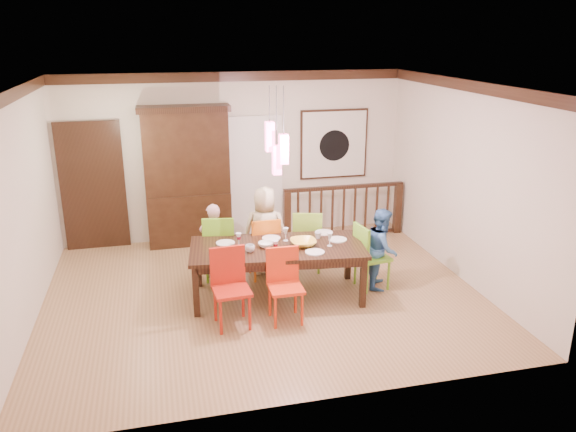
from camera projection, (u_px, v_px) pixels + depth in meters
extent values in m
plane|color=#967148|center=(263.00, 294.00, 7.95)|extent=(6.00, 6.00, 0.00)
plane|color=white|center=(260.00, 85.00, 7.04)|extent=(6.00, 6.00, 0.00)
plane|color=beige|center=(235.00, 157.00, 9.81)|extent=(6.00, 0.00, 6.00)
plane|color=beige|center=(20.00, 212.00, 6.84)|extent=(0.00, 5.00, 5.00)
plane|color=beige|center=(464.00, 182.00, 8.16)|extent=(0.00, 5.00, 5.00)
cube|color=black|center=(93.00, 188.00, 9.36)|extent=(1.04, 0.07, 2.24)
cube|color=silver|center=(255.00, 178.00, 9.98)|extent=(0.97, 0.05, 2.22)
cube|color=black|center=(334.00, 144.00, 10.13)|extent=(1.25, 0.04, 1.25)
cube|color=silver|center=(334.00, 144.00, 10.11)|extent=(1.18, 0.02, 1.18)
cylinder|color=black|center=(334.00, 146.00, 10.10)|extent=(0.56, 0.01, 0.56)
cube|color=#E54480|center=(270.00, 137.00, 7.22)|extent=(0.11, 0.11, 0.38)
cylinder|color=black|center=(269.00, 104.00, 7.08)|extent=(0.01, 0.01, 0.46)
cube|color=#E54480|center=(284.00, 149.00, 7.21)|extent=(0.11, 0.11, 0.38)
cylinder|color=black|center=(284.00, 110.00, 7.05)|extent=(0.01, 0.01, 0.61)
cube|color=#E54480|center=(277.00, 160.00, 7.28)|extent=(0.11, 0.11, 0.38)
cylinder|color=black|center=(276.00, 116.00, 7.10)|extent=(0.01, 0.01, 0.76)
cube|color=black|center=(277.00, 248.00, 7.67)|extent=(2.47, 1.34, 0.05)
cube|color=black|center=(195.00, 267.00, 7.96)|extent=(0.09, 0.09, 0.70)
cube|color=black|center=(342.00, 254.00, 8.45)|extent=(0.09, 0.09, 0.70)
cube|color=black|center=(201.00, 296.00, 7.12)|extent=(0.09, 0.09, 0.70)
cube|color=black|center=(364.00, 279.00, 7.60)|extent=(0.09, 0.09, 0.70)
cube|color=black|center=(270.00, 241.00, 8.13)|extent=(2.15, 0.29, 0.10)
cube|color=black|center=(285.00, 266.00, 7.25)|extent=(2.15, 0.29, 0.10)
cube|color=#6FC123|center=(220.00, 247.00, 8.33)|extent=(0.52, 0.52, 0.04)
cube|color=#6FC123|center=(219.00, 230.00, 8.24)|extent=(0.46, 0.12, 0.50)
cylinder|color=#6FC123|center=(209.00, 269.00, 8.20)|extent=(0.04, 0.04, 0.48)
cylinder|color=#6FC123|center=(234.00, 266.00, 8.28)|extent=(0.04, 0.04, 0.48)
cylinder|color=#6FC123|center=(207.00, 259.00, 8.54)|extent=(0.04, 0.04, 0.48)
cylinder|color=#6FC123|center=(231.00, 257.00, 8.62)|extent=(0.04, 0.04, 0.48)
cube|color=orange|center=(263.00, 248.00, 8.39)|extent=(0.45, 0.45, 0.04)
cube|color=orange|center=(263.00, 232.00, 8.30)|extent=(0.43, 0.06, 0.47)
cylinder|color=orange|center=(254.00, 268.00, 8.26)|extent=(0.04, 0.04, 0.45)
cylinder|color=orange|center=(277.00, 266.00, 8.34)|extent=(0.04, 0.04, 0.45)
cylinder|color=orange|center=(250.00, 259.00, 8.58)|extent=(0.04, 0.04, 0.45)
cylinder|color=orange|center=(273.00, 257.00, 8.66)|extent=(0.04, 0.04, 0.45)
cube|color=#79AC2D|center=(307.00, 240.00, 8.64)|extent=(0.55, 0.55, 0.04)
cube|color=#79AC2D|center=(307.00, 224.00, 8.56)|extent=(0.44, 0.16, 0.48)
cylinder|color=#79AC2D|center=(299.00, 260.00, 8.52)|extent=(0.04, 0.04, 0.46)
cylinder|color=#79AC2D|center=(321.00, 258.00, 8.59)|extent=(0.04, 0.04, 0.46)
cylinder|color=#79AC2D|center=(293.00, 252.00, 8.85)|extent=(0.04, 0.04, 0.46)
cylinder|color=#79AC2D|center=(315.00, 250.00, 8.92)|extent=(0.04, 0.04, 0.46)
cube|color=#B01F10|center=(232.00, 291.00, 6.96)|extent=(0.48, 0.48, 0.04)
cube|color=#B01F10|center=(231.00, 271.00, 6.87)|extent=(0.45, 0.08, 0.49)
cylinder|color=#B01F10|center=(220.00, 317.00, 6.83)|extent=(0.04, 0.04, 0.47)
cylinder|color=#B01F10|center=(249.00, 314.00, 6.91)|extent=(0.04, 0.04, 0.47)
cylinder|color=#B01F10|center=(216.00, 303.00, 7.16)|extent=(0.04, 0.04, 0.47)
cylinder|color=#B01F10|center=(244.00, 300.00, 7.24)|extent=(0.04, 0.04, 0.47)
cube|color=red|center=(286.00, 288.00, 7.08)|extent=(0.43, 0.43, 0.04)
cube|color=red|center=(286.00, 270.00, 7.00)|extent=(0.42, 0.04, 0.46)
cylinder|color=red|center=(275.00, 312.00, 6.96)|extent=(0.04, 0.04, 0.44)
cylinder|color=red|center=(302.00, 309.00, 7.04)|extent=(0.04, 0.04, 0.44)
cylinder|color=red|center=(270.00, 300.00, 7.28)|extent=(0.04, 0.04, 0.44)
cylinder|color=red|center=(295.00, 297.00, 7.35)|extent=(0.04, 0.04, 0.44)
cube|color=#6CB328|center=(372.00, 257.00, 8.03)|extent=(0.49, 0.49, 0.04)
cube|color=#6CB328|center=(373.00, 240.00, 7.95)|extent=(0.10, 0.43, 0.47)
cylinder|color=#6CB328|center=(365.00, 278.00, 7.90)|extent=(0.04, 0.04, 0.45)
cylinder|color=#6CB328|center=(388.00, 276.00, 7.98)|extent=(0.04, 0.04, 0.45)
cylinder|color=#6CB328|center=(356.00, 269.00, 8.23)|extent=(0.04, 0.04, 0.45)
cylinder|color=#6CB328|center=(378.00, 266.00, 8.31)|extent=(0.04, 0.04, 0.45)
cube|color=black|center=(190.00, 218.00, 9.73)|extent=(1.41, 0.44, 0.91)
cube|color=black|center=(186.00, 152.00, 9.38)|extent=(1.41, 0.40, 1.41)
cube|color=black|center=(185.00, 150.00, 9.56)|extent=(1.21, 0.02, 1.21)
cube|color=black|center=(183.00, 109.00, 9.16)|extent=(1.51, 0.44, 0.10)
cube|color=black|center=(287.00, 217.00, 9.79)|extent=(0.12, 0.12, 0.92)
cube|color=black|center=(398.00, 208.00, 10.25)|extent=(0.12, 0.12, 0.92)
cube|color=black|center=(344.00, 187.00, 9.87)|extent=(2.20, 0.09, 0.06)
cube|color=black|center=(343.00, 234.00, 10.15)|extent=(2.08, 0.07, 0.05)
imported|color=#FFC2D1|center=(214.00, 241.00, 8.31)|extent=(0.47, 0.36, 1.16)
imported|color=beige|center=(265.00, 231.00, 8.44)|extent=(0.75, 0.59, 1.36)
imported|color=#3F71B1|center=(382.00, 248.00, 8.03)|extent=(0.64, 0.70, 1.17)
imported|color=yellow|center=(303.00, 243.00, 7.66)|extent=(0.37, 0.37, 0.09)
imported|color=white|center=(266.00, 245.00, 7.62)|extent=(0.25, 0.25, 0.07)
imported|color=silver|center=(250.00, 248.00, 7.44)|extent=(0.17, 0.17, 0.10)
imported|color=silver|center=(318.00, 235.00, 7.93)|extent=(0.10, 0.10, 0.09)
cylinder|color=white|center=(225.00, 243.00, 7.75)|extent=(0.26, 0.26, 0.01)
cylinder|color=white|center=(271.00, 238.00, 7.93)|extent=(0.26, 0.26, 0.01)
cylinder|color=white|center=(324.00, 232.00, 8.16)|extent=(0.26, 0.26, 0.01)
cylinder|color=white|center=(227.00, 258.00, 7.25)|extent=(0.26, 0.26, 0.01)
cylinder|color=white|center=(315.00, 252.00, 7.43)|extent=(0.26, 0.26, 0.01)
cylinder|color=white|center=(338.00, 239.00, 7.88)|extent=(0.26, 0.26, 0.01)
cube|color=#D83359|center=(284.00, 257.00, 7.28)|extent=(0.18, 0.14, 0.01)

